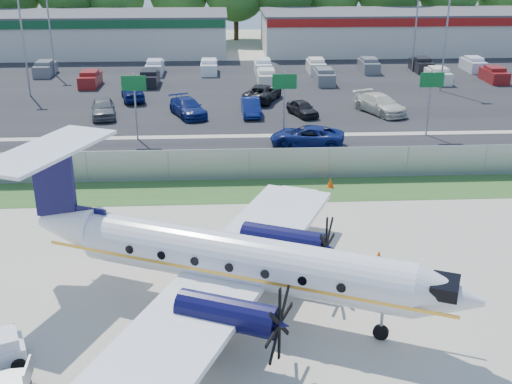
{
  "coord_description": "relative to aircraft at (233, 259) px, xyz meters",
  "views": [
    {
      "loc": [
        -1.59,
        -23.68,
        14.07
      ],
      "look_at": [
        0.0,
        6.0,
        2.3
      ],
      "focal_mm": 45.0,
      "sensor_mm": 36.0,
      "label": 1
    }
  ],
  "objects": [
    {
      "name": "access_road",
      "position": [
        1.3,
        20.12,
        -2.29
      ],
      "size": [
        170.0,
        8.0,
        0.02
      ],
      "primitive_type": "cube",
      "color": "black",
      "rests_on": "ground"
    },
    {
      "name": "parked_car_g",
      "position": [
        3.45,
        35.9,
        -2.3
      ],
      "size": [
        4.34,
        6.11,
        1.55
      ],
      "primitive_type": "imported",
      "rotation": [
        0.0,
        0.0,
        2.79
      ],
      "color": "black",
      "rests_on": "ground"
    },
    {
      "name": "parked_car_f",
      "position": [
        -8.59,
        36.75,
        -2.3
      ],
      "size": [
        2.91,
        5.14,
        1.65
      ],
      "primitive_type": "imported",
      "rotation": [
        0.0,
        0.0,
        3.35
      ],
      "color": "navy",
      "rests_on": "ground"
    },
    {
      "name": "parked_car_b",
      "position": [
        -3.22,
        30.72,
        -2.3
      ],
      "size": [
        3.86,
        5.58,
        1.5
      ],
      "primitive_type": "imported",
      "rotation": [
        0.0,
        0.0,
        0.38
      ],
      "color": "navy",
      "rests_on": "ground"
    },
    {
      "name": "light_pole_se",
      "position": [
        21.3,
        49.12,
        2.93
      ],
      "size": [
        0.9,
        0.35,
        9.09
      ],
      "color": "gray",
      "rests_on": "ground"
    },
    {
      "name": "sign_left",
      "position": [
        -6.7,
        24.02,
        1.31
      ],
      "size": [
        1.8,
        0.26,
        5.0
      ],
      "color": "gray",
      "rests_on": "ground"
    },
    {
      "name": "parked_car_d",
      "position": [
        6.5,
        30.35,
        -2.3
      ],
      "size": [
        2.77,
        4.14,
        1.31
      ],
      "primitive_type": "imported",
      "rotation": [
        0.0,
        0.0,
        0.35
      ],
      "color": "black",
      "rests_on": "ground"
    },
    {
      "name": "sign_right",
      "position": [
        15.3,
        24.02,
        1.31
      ],
      "size": [
        1.8,
        0.26,
        5.0
      ],
      "color": "gray",
      "rests_on": "ground"
    },
    {
      "name": "grass_verge",
      "position": [
        1.3,
        13.12,
        -2.29
      ],
      "size": [
        170.0,
        4.0,
        0.02
      ],
      "primitive_type": "cube",
      "color": "#2D561E",
      "rests_on": "ground"
    },
    {
      "name": "light_pole_ne",
      "position": [
        21.3,
        39.12,
        2.93
      ],
      "size": [
        0.9,
        0.35,
        9.09
      ],
      "color": "gray",
      "rests_on": "ground"
    },
    {
      "name": "road_car_mid",
      "position": [
        5.8,
        21.81,
        -2.3
      ],
      "size": [
        5.78,
        3.68,
        1.48
      ],
      "primitive_type": "imported",
      "rotation": [
        0.0,
        0.0,
        -1.82
      ],
      "color": "navy",
      "rests_on": "ground"
    },
    {
      "name": "cone_starboard_wing",
      "position": [
        6.17,
        13.5,
        -2.01
      ],
      "size": [
        0.43,
        0.43,
        0.61
      ],
      "color": "#EB4A07",
      "rests_on": "ground"
    },
    {
      "name": "ground",
      "position": [
        1.3,
        1.12,
        -2.3
      ],
      "size": [
        170.0,
        170.0,
        0.0
      ],
      "primitive_type": "plane",
      "color": "#B8B19B",
      "rests_on": "ground"
    },
    {
      "name": "parked_car_e",
      "position": [
        13.29,
        30.81,
        -2.3
      ],
      "size": [
        4.36,
        6.06,
        1.63
      ],
      "primitive_type": "imported",
      "rotation": [
        0.0,
        0.0,
        0.42
      ],
      "color": "beige",
      "rests_on": "ground"
    },
    {
      "name": "aircraft",
      "position": [
        0.0,
        0.0,
        0.0
      ],
      "size": [
        19.2,
        18.64,
        5.96
      ],
      "color": "silver",
      "rests_on": "ground"
    },
    {
      "name": "parked_car_c",
      "position": [
        2.13,
        30.76,
        -2.3
      ],
      "size": [
        1.66,
        4.42,
        1.44
      ],
      "primitive_type": "imported",
      "rotation": [
        0.0,
        0.0,
        0.03
      ],
      "color": "navy",
      "rests_on": "ground"
    },
    {
      "name": "sign_mid",
      "position": [
        4.3,
        24.02,
        1.31
      ],
      "size": [
        1.8,
        0.26,
        5.0
      ],
      "color": "gray",
      "rests_on": "ground"
    },
    {
      "name": "building_west",
      "position": [
        -22.7,
        63.1,
        0.33
      ],
      "size": [
        46.4,
        12.4,
        5.24
      ],
      "color": "beige",
      "rests_on": "ground"
    },
    {
      "name": "far_parking_rows",
      "position": [
        1.3,
        46.12,
        -2.3
      ],
      "size": [
        56.0,
        10.0,
        1.6
      ],
      "primitive_type": null,
      "color": "gray",
      "rests_on": "ground"
    },
    {
      "name": "perimeter_fence",
      "position": [
        1.3,
        15.12,
        -1.3
      ],
      "size": [
        120.0,
        0.06,
        1.99
      ],
      "color": "gray",
      "rests_on": "ground"
    },
    {
      "name": "building_east",
      "position": [
        27.3,
        63.1,
        0.33
      ],
      "size": [
        44.4,
        12.4,
        5.24
      ],
      "color": "beige",
      "rests_on": "ground"
    },
    {
      "name": "tree_line",
      "position": [
        1.3,
        75.12,
        -2.3
      ],
      "size": [
        112.0,
        6.0,
        14.0
      ],
      "primitive_type": null,
      "color": "#265C1B",
      "rests_on": "ground"
    },
    {
      "name": "parking_lot",
      "position": [
        1.3,
        41.12,
        -2.29
      ],
      "size": [
        170.0,
        32.0,
        0.02
      ],
      "primitive_type": "cube",
      "color": "black",
      "rests_on": "ground"
    },
    {
      "name": "light_pole_nw",
      "position": [
        -18.7,
        39.12,
        2.93
      ],
      "size": [
        0.9,
        0.35,
        9.09
      ],
      "color": "gray",
      "rests_on": "ground"
    },
    {
      "name": "light_pole_sw",
      "position": [
        -18.7,
        49.12,
        2.93
      ],
      "size": [
        0.9,
        0.35,
        9.09
      ],
      "color": "gray",
      "rests_on": "ground"
    },
    {
      "name": "parked_car_a",
      "position": [
        -10.33,
        30.79,
        -2.3
      ],
      "size": [
        2.7,
        5.0,
        1.62
      ],
      "primitive_type": "imported",
      "rotation": [
        0.0,
        0.0,
        0.17
      ],
      "color": "#595B5E",
      "rests_on": "ground"
    },
    {
      "name": "cone_nose",
      "position": [
        6.87,
        3.82,
        -2.04
      ],
      "size": [
        0.39,
        0.39,
        0.55
      ],
      "color": "#EB4A07",
      "rests_on": "ground"
    },
    {
      "name": "baggage_cart_near",
      "position": [
        -7.82,
        -4.74,
        -1.83
      ],
      "size": [
        2.01,
        1.3,
        1.02
      ],
      "color": "gray",
      "rests_on": "ground"
    }
  ]
}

